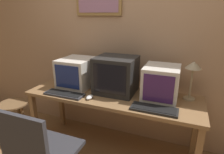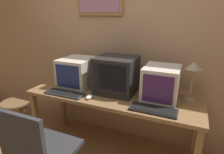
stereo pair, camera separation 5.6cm
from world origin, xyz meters
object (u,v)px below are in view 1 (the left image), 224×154
(keyboard_side, at_px, (154,109))
(monitor_center, at_px, (116,75))
(monitor_left, at_px, (77,72))
(mouse_near_keyboard, at_px, (90,97))
(desk_lamp, at_px, (193,69))
(side_stool, at_px, (15,110))
(keyboard_main, at_px, (64,94))
(monitor_right, at_px, (161,83))
(desk_clock, at_px, (59,77))

(keyboard_side, bearing_deg, monitor_center, 149.58)
(monitor_left, xyz_separation_m, mouse_near_keyboard, (0.32, -0.29, -0.15))
(desk_lamp, relative_size, side_stool, 0.82)
(mouse_near_keyboard, bearing_deg, keyboard_main, -176.78)
(monitor_right, xyz_separation_m, desk_lamp, (0.29, 0.10, 0.15))
(monitor_left, distance_m, monitor_center, 0.51)
(monitor_left, height_order, desk_lamp, desk_lamp)
(monitor_right, xyz_separation_m, keyboard_side, (-0.01, -0.28, -0.16))
(monitor_left, bearing_deg, monitor_right, -0.51)
(monitor_right, bearing_deg, side_stool, -171.12)
(side_stool, bearing_deg, monitor_left, 19.81)
(monitor_center, distance_m, monitor_right, 0.50)
(monitor_center, xyz_separation_m, desk_lamp, (0.78, 0.09, 0.12))
(monitor_center, distance_m, desk_lamp, 0.80)
(monitor_center, xyz_separation_m, keyboard_side, (0.49, -0.29, -0.19))
(monitor_left, height_order, desk_clock, monitor_left)
(mouse_near_keyboard, bearing_deg, monitor_left, 138.26)
(desk_clock, xyz_separation_m, desk_lamp, (1.62, 0.02, 0.27))
(keyboard_main, distance_m, desk_clock, 0.51)
(keyboard_main, relative_size, keyboard_side, 1.05)
(keyboard_main, height_order, desk_clock, desk_clock)
(monitor_center, bearing_deg, keyboard_main, -148.60)
(side_stool, bearing_deg, desk_clock, 36.42)
(monitor_right, height_order, keyboard_main, monitor_right)
(monitor_right, height_order, mouse_near_keyboard, monitor_right)
(desk_lamp, bearing_deg, mouse_near_keyboard, -158.79)
(side_stool, bearing_deg, keyboard_side, 0.23)
(keyboard_side, xyz_separation_m, side_stool, (-1.81, -0.01, -0.38))
(mouse_near_keyboard, bearing_deg, desk_clock, 151.20)
(monitor_left, bearing_deg, monitor_center, -0.12)
(monitor_center, distance_m, keyboard_main, 0.61)
(mouse_near_keyboard, height_order, side_stool, mouse_near_keyboard)
(mouse_near_keyboard, relative_size, desk_clock, 0.98)
(desk_lamp, bearing_deg, keyboard_main, -162.84)
(monitor_right, relative_size, desk_lamp, 0.97)
(monitor_center, distance_m, keyboard_side, 0.60)
(monitor_center, height_order, monitor_right, monitor_center)
(keyboard_main, xyz_separation_m, side_stool, (-0.83, 0.01, -0.38))
(monitor_right, height_order, keyboard_side, monitor_right)
(monitor_left, height_order, side_stool, monitor_left)
(monitor_center, distance_m, desk_clock, 0.85)
(monitor_left, relative_size, monitor_center, 0.98)
(keyboard_side, xyz_separation_m, desk_lamp, (0.30, 0.38, 0.31))
(mouse_near_keyboard, xyz_separation_m, desk_clock, (-0.64, 0.35, 0.04))
(side_stool, bearing_deg, desk_lamp, 10.36)
(monitor_right, relative_size, keyboard_side, 0.91)
(keyboard_main, height_order, side_stool, keyboard_main)
(keyboard_main, height_order, keyboard_side, same)
(mouse_near_keyboard, bearing_deg, keyboard_side, -0.05)
(keyboard_side, distance_m, side_stool, 1.85)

